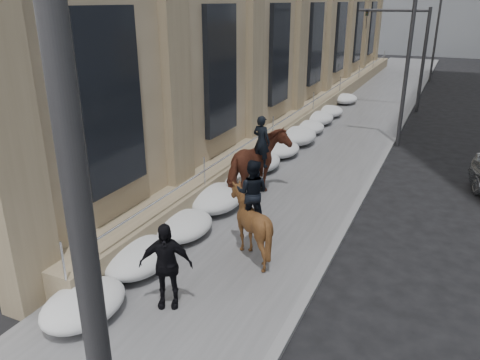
{
  "coord_description": "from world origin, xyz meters",
  "views": [
    {
      "loc": [
        5.0,
        -8.06,
        6.35
      ],
      "look_at": [
        -0.06,
        2.91,
        1.7
      ],
      "focal_mm": 35.0,
      "sensor_mm": 36.0,
      "label": 1
    }
  ],
  "objects": [
    {
      "name": "mounted_horse_left",
      "position": [
        -0.61,
        5.53,
        1.27
      ],
      "size": [
        1.66,
        2.78,
        2.76
      ],
      "rotation": [
        0.0,
        0.0,
        2.95
      ],
      "color": "#4D2417",
      "rests_on": "sidewalk"
    },
    {
      "name": "snow_bank",
      "position": [
        -1.42,
        8.11,
        0.47
      ],
      "size": [
        1.7,
        18.1,
        0.76
      ],
      "color": "silver",
      "rests_on": "sidewalk"
    },
    {
      "name": "streetlight_far",
      "position": [
        2.74,
        34.0,
        4.58
      ],
      "size": [
        1.71,
        0.24,
        8.0
      ],
      "color": "#2D2D30",
      "rests_on": "ground"
    },
    {
      "name": "mounted_horse_right",
      "position": [
        0.72,
        1.83,
        1.17
      ],
      "size": [
        1.7,
        1.85,
        2.57
      ],
      "rotation": [
        0.0,
        0.0,
        3.3
      ],
      "color": "#462A14",
      "rests_on": "sidewalk"
    },
    {
      "name": "sidewalk",
      "position": [
        0.0,
        10.0,
        0.06
      ],
      "size": [
        5.0,
        80.0,
        0.12
      ],
      "primitive_type": "cube",
      "color": "#565659",
      "rests_on": "ground"
    },
    {
      "name": "pedestrian",
      "position": [
        -0.04,
        -0.91,
        1.1
      ],
      "size": [
        1.24,
        0.9,
        1.95
      ],
      "primitive_type": "imported",
      "rotation": [
        0.0,
        0.0,
        0.42
      ],
      "color": "black",
      "rests_on": "sidewalk"
    },
    {
      "name": "traffic_signal",
      "position": [
        2.07,
        22.0,
        4.0
      ],
      "size": [
        4.1,
        0.22,
        6.0
      ],
      "color": "#2D2D30",
      "rests_on": "ground"
    },
    {
      "name": "streetlight_mid",
      "position": [
        2.74,
        14.0,
        4.58
      ],
      "size": [
        1.71,
        0.24,
        8.0
      ],
      "color": "#2D2D30",
      "rests_on": "ground"
    },
    {
      "name": "streetlight_near",
      "position": [
        2.74,
        -6.0,
        4.58
      ],
      "size": [
        1.71,
        0.24,
        8.0
      ],
      "color": "#2D2D30",
      "rests_on": "ground"
    },
    {
      "name": "ground",
      "position": [
        0.0,
        0.0,
        0.0
      ],
      "size": [
        140.0,
        140.0,
        0.0
      ],
      "primitive_type": "plane",
      "color": "black",
      "rests_on": "ground"
    },
    {
      "name": "curb",
      "position": [
        2.62,
        10.0,
        0.06
      ],
      "size": [
        0.24,
        80.0,
        0.12
      ],
      "primitive_type": "cube",
      "color": "slate",
      "rests_on": "ground"
    }
  ]
}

